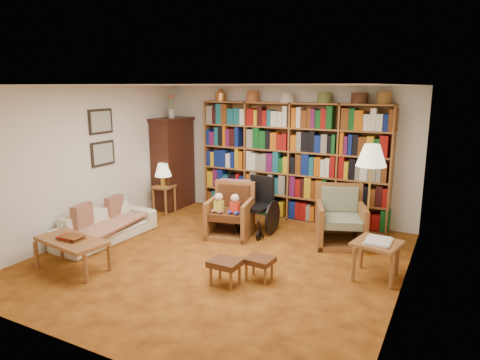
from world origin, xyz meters
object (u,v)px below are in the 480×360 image
Objects in this scene: armchair_sage at (342,222)px; floor_lamp at (371,160)px; armchair_leather at (233,213)px; footstool_a at (225,265)px; side_table_papers at (377,247)px; sofa at (106,225)px; footstool_b at (259,262)px; coffee_table at (72,243)px; side_table_lamp at (164,193)px; wheelchair at (258,207)px.

floor_lamp reaches higher than armchair_sage.
armchair_leather reaches higher than footstool_a.
armchair_leather is at bearing 165.41° from side_table_papers.
sofa is 2.10m from armchair_leather.
footstool_a is (-1.67, -1.07, -0.17)m from side_table_papers.
floor_lamp is at bearing -67.48° from sofa.
floor_lamp is at bearing 54.43° from footstool_a.
sofa is 2.58m from footstool_a.
footstool_b is at bearing -151.01° from side_table_papers.
coffee_table is at bearing -156.17° from side_table_papers.
side_table_lamp is at bearing 101.28° from coffee_table.
footstool_a is at bearing -113.27° from armchair_sage.
floor_lamp is (0.44, -0.25, 1.08)m from armchair_sage.
floor_lamp reaches higher than side_table_lamp.
footstool_a is at bearing -147.37° from side_table_papers.
sofa is 4.24m from side_table_papers.
floor_lamp is 4.23× the size of footstool_a.
side_table_papers is (0.73, -1.10, 0.08)m from armchair_sage.
armchair_sage reaches higher than side_table_lamp.
footstool_b is (2.86, -0.17, -0.00)m from sofa.
coffee_table is (-3.45, -2.50, -1.05)m from floor_lamp.
wheelchair is at bearing -50.66° from sofa.
side_table_lamp is at bearing 5.89° from sofa.
coffee_table is at bearing -144.03° from floor_lamp.
armchair_sage is at bearing 5.70° from wheelchair.
sofa is 2.70× the size of side_table_papers.
wheelchair is 2.52× the size of footstool_b.
footstool_b is at bearing -108.17° from armchair_sage.
side_table_papers is at bearing -79.73° from sofa.
sofa is at bearing 176.60° from footstool_b.
armchair_leather reaches higher than sofa.
armchair_leather is 0.88× the size of armchair_sage.
floor_lamp is at bearing 109.27° from side_table_papers.
coffee_table is at bearing -159.24° from footstool_b.
footstool_a is (0.83, -1.72, -0.10)m from armchair_leather.
side_table_papers is 1.63× the size of footstool_a.
armchair_sage is at bearing 123.68° from side_table_papers.
side_table_lamp is 3.42m from footstool_a.
armchair_leather is 1.91m from footstool_a.
wheelchair is 1.90m from footstool_b.
sofa reaches higher than footstool_a.
sofa is 4.41× the size of footstool_a.
footstool_a reaches higher than footstool_b.
side_table_papers is 4.10m from coffee_table.
side_table_lamp is 4.14m from floor_lamp.
sofa is 1.04× the size of floor_lamp.
armchair_leather is 2.35× the size of footstool_b.
armchair_sage is at bearing 71.83° from footstool_b.
armchair_sage is (3.47, 1.67, 0.10)m from sofa.
coffee_table is at bearing -121.36° from wheelchair.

